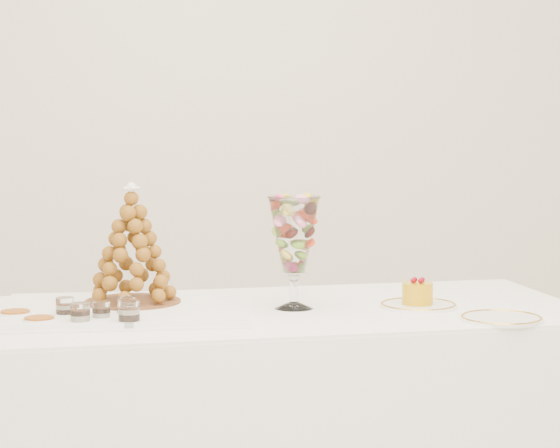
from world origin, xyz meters
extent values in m
cube|color=#EEE6CF|center=(0.00, 2.00, 1.40)|extent=(4.50, 0.04, 2.80)
cube|color=white|center=(-0.12, 0.37, 0.36)|extent=(1.99, 0.90, 0.73)
cube|color=white|center=(-0.12, 0.37, 0.73)|extent=(1.98, 0.89, 0.01)
cube|color=white|center=(-0.43, 0.37, 0.75)|extent=(0.67, 0.51, 0.02)
cylinder|color=white|center=(0.04, 0.38, 0.75)|extent=(0.11, 0.11, 0.02)
cylinder|color=white|center=(0.04, 0.38, 0.79)|extent=(0.02, 0.02, 0.08)
sphere|color=white|center=(0.04, 0.38, 0.83)|extent=(0.04, 0.04, 0.04)
cylinder|color=white|center=(0.39, 0.34, 0.74)|extent=(0.22, 0.22, 0.01)
cylinder|color=white|center=(0.56, 0.12, 0.74)|extent=(0.22, 0.22, 0.01)
cylinder|color=white|center=(-0.58, 0.27, 0.77)|extent=(0.06, 0.06, 0.06)
cylinder|color=white|center=(-0.49, 0.21, 0.77)|extent=(0.05, 0.05, 0.06)
cylinder|color=white|center=(-0.42, 0.27, 0.77)|extent=(0.06, 0.06, 0.06)
cylinder|color=white|center=(-0.54, 0.17, 0.77)|extent=(0.05, 0.05, 0.07)
cylinder|color=white|center=(-0.42, 0.15, 0.77)|extent=(0.07, 0.07, 0.07)
cylinder|color=white|center=(-0.71, 0.29, 0.75)|extent=(0.09, 0.09, 0.03)
cylinder|color=white|center=(-0.65, 0.19, 0.75)|extent=(0.08, 0.08, 0.03)
cylinder|color=brown|center=(-0.41, 0.42, 0.76)|extent=(0.27, 0.27, 0.01)
cone|color=brown|center=(-0.41, 0.42, 0.93)|extent=(0.28, 0.28, 0.32)
sphere|color=white|center=(-0.41, 0.42, 1.08)|extent=(0.03, 0.03, 0.03)
cylinder|color=#CA9609|center=(0.39, 0.34, 0.78)|extent=(0.09, 0.09, 0.06)
sphere|color=maroon|center=(0.40, 0.34, 0.82)|extent=(0.02, 0.02, 0.02)
sphere|color=maroon|center=(0.39, 0.35, 0.82)|extent=(0.02, 0.02, 0.02)
sphere|color=maroon|center=(0.38, 0.33, 0.82)|extent=(0.02, 0.02, 0.02)
sphere|color=maroon|center=(0.39, 0.32, 0.82)|extent=(0.02, 0.02, 0.02)
camera|label=1|loc=(-0.45, -2.61, 1.28)|focal=70.00mm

